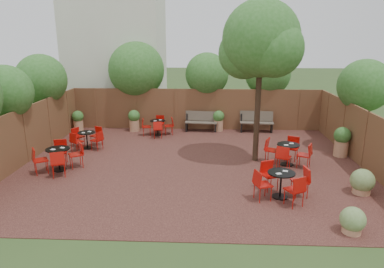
{
  "coord_description": "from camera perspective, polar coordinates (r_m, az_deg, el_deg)",
  "views": [
    {
      "loc": [
        0.56,
        -11.95,
        4.47
      ],
      "look_at": [
        -0.0,
        0.5,
        1.0
      ],
      "focal_mm": 33.16,
      "sensor_mm": 36.0,
      "label": 1
    }
  ],
  "objects": [
    {
      "name": "neighbour_building",
      "position": [
        20.59,
        -11.99,
        13.91
      ],
      "size": [
        5.0,
        4.0,
        8.0
      ],
      "primitive_type": "cube",
      "color": "silver",
      "rests_on": "ground"
    },
    {
      "name": "fence_right",
      "position": [
        13.58,
        26.1,
        -0.87
      ],
      "size": [
        0.08,
        10.0,
        2.0
      ],
      "primitive_type": "cube",
      "color": "brown",
      "rests_on": "ground"
    },
    {
      "name": "overhang_foliage",
      "position": [
        14.99,
        -9.21,
        8.68
      ],
      "size": [
        15.71,
        10.97,
        2.78
      ],
      "color": "#2D6520",
      "rests_on": "ground"
    },
    {
      "name": "fence_back",
      "position": [
        17.31,
        0.69,
        3.99
      ],
      "size": [
        12.0,
        0.08,
        2.0
      ],
      "primitive_type": "cube",
      "color": "brown",
      "rests_on": "ground"
    },
    {
      "name": "fence_left",
      "position": [
        14.07,
        -25.3,
        -0.25
      ],
      "size": [
        0.08,
        10.0,
        2.0
      ],
      "primitive_type": "cube",
      "color": "brown",
      "rests_on": "ground"
    },
    {
      "name": "planters",
      "position": [
        15.84,
        0.85,
        1.36
      ],
      "size": [
        11.88,
        4.14,
        1.13
      ],
      "color": "#B07B58",
      "rests_on": "courtyard_paving"
    },
    {
      "name": "ground",
      "position": [
        12.77,
        -0.08,
        -4.93
      ],
      "size": [
        80.0,
        80.0,
        0.0
      ],
      "primitive_type": "plane",
      "color": "#354F23",
      "rests_on": "ground"
    },
    {
      "name": "park_bench_right",
      "position": [
        17.21,
        10.33,
        2.02
      ],
      "size": [
        1.6,
        0.61,
        0.97
      ],
      "rotation": [
        0.0,
        0.0,
        -0.07
      ],
      "color": "brown",
      "rests_on": "courtyard_paving"
    },
    {
      "name": "courtyard_tree",
      "position": [
        12.59,
        10.97,
        14.03
      ],
      "size": [
        2.78,
        2.68,
        5.67
      ],
      "rotation": [
        0.0,
        0.0,
        -0.41
      ],
      "color": "black",
      "rests_on": "courtyard_paving"
    },
    {
      "name": "courtyard_paving",
      "position": [
        12.77,
        -0.08,
        -4.89
      ],
      "size": [
        12.0,
        10.0,
        0.02
      ],
      "primitive_type": "cube",
      "color": "#341915",
      "rests_on": "ground"
    },
    {
      "name": "park_bench_left",
      "position": [
        17.05,
        1.5,
        2.1
      ],
      "size": [
        1.57,
        0.64,
        0.94
      ],
      "rotation": [
        0.0,
        0.0,
        -0.1
      ],
      "color": "brown",
      "rests_on": "courtyard_paving"
    },
    {
      "name": "low_shrubs",
      "position": [
        10.37,
        27.14,
        -9.68
      ],
      "size": [
        1.95,
        2.84,
        0.74
      ],
      "color": "#B07B58",
      "rests_on": "courtyard_paving"
    },
    {
      "name": "bistro_tables",
      "position": [
        12.82,
        -3.09,
        -2.74
      ],
      "size": [
        9.51,
        7.91,
        0.89
      ],
      "color": "black",
      "rests_on": "courtyard_paving"
    }
  ]
}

